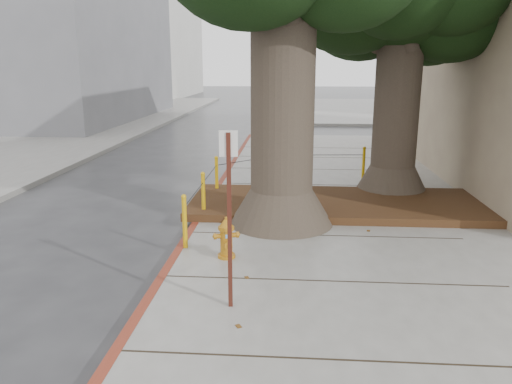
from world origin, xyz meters
TOP-DOWN VIEW (x-y plane):
  - ground at (0.00, 0.00)m, footprint 140.00×140.00m
  - sidewalk_far at (6.00, 30.00)m, footprint 16.00×20.00m
  - curb_red at (-2.00, 2.50)m, footprint 0.14×26.00m
  - planter_bed at (0.90, 3.90)m, footprint 6.40×2.60m
  - building_far_grey at (-15.00, 22.00)m, footprint 12.00×16.00m
  - building_far_white at (-17.00, 45.00)m, footprint 12.00×18.00m
  - bollard_ring at (-0.87, 4.38)m, footprint 3.79×5.39m
  - fire_hydrant at (-1.14, 0.80)m, footprint 0.37×0.36m
  - signpost at (-0.86, -0.87)m, footprint 0.23×0.06m
  - car_silver at (5.91, 17.32)m, footprint 3.45×1.52m
  - car_dark at (-11.82, 17.29)m, footprint 2.03×4.74m

SIDE VIEW (x-z plane):
  - ground at x=0.00m, z-range 0.00..0.00m
  - sidewalk_far at x=6.00m, z-range 0.00..0.15m
  - curb_red at x=-2.00m, z-range -0.01..0.15m
  - planter_bed at x=0.90m, z-range 0.15..0.31m
  - fire_hydrant at x=-1.14m, z-range 0.14..0.83m
  - car_silver at x=5.91m, z-range 0.00..1.16m
  - bollard_ring at x=-0.87m, z-range 0.19..1.14m
  - car_dark at x=-11.82m, z-range 0.00..1.36m
  - signpost at x=-0.86m, z-range 0.30..2.59m
  - building_far_grey at x=-15.00m, z-range 0.00..12.00m
  - building_far_white at x=-17.00m, z-range 0.00..15.00m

